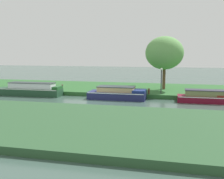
{
  "coord_description": "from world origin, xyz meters",
  "views": [
    {
      "loc": [
        7.33,
        -23.79,
        4.44
      ],
      "look_at": [
        1.4,
        1.2,
        0.9
      ],
      "focal_mm": 43.15,
      "sensor_mm": 36.0,
      "label": 1
    }
  ],
  "objects_px": {
    "forest_barge": "(30,90)",
    "mooring_post_far": "(149,91)",
    "navy_narrowboat": "(118,93)",
    "willow_tree_left": "(164,53)",
    "maroon_cruiser": "(204,97)",
    "mooring_post_near": "(62,88)",
    "lamp_post": "(161,77)"
  },
  "relations": [
    {
      "from": "maroon_cruiser",
      "to": "mooring_post_far",
      "type": "distance_m",
      "value": 5.16
    },
    {
      "from": "willow_tree_left",
      "to": "mooring_post_far",
      "type": "height_order",
      "value": "willow_tree_left"
    },
    {
      "from": "lamp_post",
      "to": "mooring_post_near",
      "type": "distance_m",
      "value": 10.33
    },
    {
      "from": "forest_barge",
      "to": "lamp_post",
      "type": "relative_size",
      "value": 2.74
    },
    {
      "from": "mooring_post_near",
      "to": "mooring_post_far",
      "type": "bearing_deg",
      "value": 0.0
    },
    {
      "from": "mooring_post_far",
      "to": "maroon_cruiser",
      "type": "bearing_deg",
      "value": -12.72
    },
    {
      "from": "willow_tree_left",
      "to": "mooring_post_near",
      "type": "xyz_separation_m",
      "value": [
        -10.34,
        -3.56,
        -3.63
      ]
    },
    {
      "from": "maroon_cruiser",
      "to": "mooring_post_far",
      "type": "bearing_deg",
      "value": 167.28
    },
    {
      "from": "maroon_cruiser",
      "to": "navy_narrowboat",
      "type": "bearing_deg",
      "value": -180.0
    },
    {
      "from": "navy_narrowboat",
      "to": "willow_tree_left",
      "type": "bearing_deg",
      "value": 48.85
    },
    {
      "from": "lamp_post",
      "to": "mooring_post_far",
      "type": "height_order",
      "value": "lamp_post"
    },
    {
      "from": "willow_tree_left",
      "to": "forest_barge",
      "type": "bearing_deg",
      "value": -160.71
    },
    {
      "from": "maroon_cruiser",
      "to": "mooring_post_near",
      "type": "xyz_separation_m",
      "value": [
        -14.12,
        1.14,
        0.24
      ]
    },
    {
      "from": "willow_tree_left",
      "to": "mooring_post_near",
      "type": "height_order",
      "value": "willow_tree_left"
    },
    {
      "from": "navy_narrowboat",
      "to": "lamp_post",
      "type": "bearing_deg",
      "value": 24.12
    },
    {
      "from": "navy_narrowboat",
      "to": "maroon_cruiser",
      "type": "distance_m",
      "value": 7.88
    },
    {
      "from": "navy_narrowboat",
      "to": "mooring_post_far",
      "type": "relative_size",
      "value": 9.86
    },
    {
      "from": "maroon_cruiser",
      "to": "lamp_post",
      "type": "distance_m",
      "value": 4.54
    },
    {
      "from": "lamp_post",
      "to": "willow_tree_left",
      "type": "bearing_deg",
      "value": 87.76
    },
    {
      "from": "forest_barge",
      "to": "navy_narrowboat",
      "type": "xyz_separation_m",
      "value": [
        9.31,
        0.0,
        -0.05
      ]
    },
    {
      "from": "forest_barge",
      "to": "mooring_post_far",
      "type": "xyz_separation_m",
      "value": [
        12.16,
        1.14,
        0.08
      ]
    },
    {
      "from": "forest_barge",
      "to": "navy_narrowboat",
      "type": "bearing_deg",
      "value": 0.0
    },
    {
      "from": "lamp_post",
      "to": "mooring_post_far",
      "type": "xyz_separation_m",
      "value": [
        -1.14,
        -0.65,
        -1.35
      ]
    },
    {
      "from": "forest_barge",
      "to": "navy_narrowboat",
      "type": "distance_m",
      "value": 9.31
    },
    {
      "from": "forest_barge",
      "to": "willow_tree_left",
      "type": "relative_size",
      "value": 1.21
    },
    {
      "from": "willow_tree_left",
      "to": "mooring_post_far",
      "type": "bearing_deg",
      "value": -109.46
    },
    {
      "from": "mooring_post_near",
      "to": "forest_barge",
      "type": "bearing_deg",
      "value": -159.71
    },
    {
      "from": "navy_narrowboat",
      "to": "mooring_post_near",
      "type": "xyz_separation_m",
      "value": [
        -6.24,
        1.14,
        0.21
      ]
    },
    {
      "from": "forest_barge",
      "to": "mooring_post_far",
      "type": "relative_size",
      "value": 12.56
    },
    {
      "from": "maroon_cruiser",
      "to": "forest_barge",
      "type": "bearing_deg",
      "value": -180.0
    },
    {
      "from": "forest_barge",
      "to": "maroon_cruiser",
      "type": "bearing_deg",
      "value": 0.0
    },
    {
      "from": "mooring_post_near",
      "to": "lamp_post",
      "type": "bearing_deg",
      "value": 3.64
    }
  ]
}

